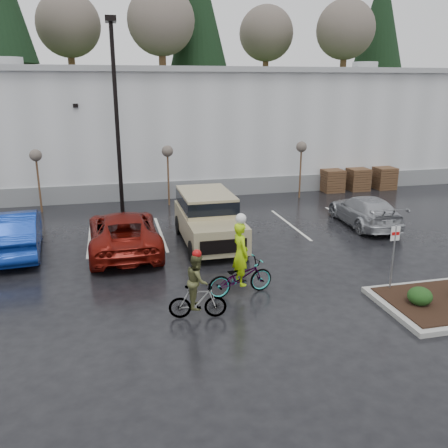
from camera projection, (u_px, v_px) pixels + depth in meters
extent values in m
plane|color=black|center=(276.00, 308.00, 13.80)|extent=(120.00, 120.00, 0.00)
cube|color=silver|center=(173.00, 125.00, 33.31)|extent=(60.00, 15.00, 7.00)
cube|color=slate|center=(192.00, 189.00, 27.13)|extent=(60.00, 0.12, 1.00)
cube|color=#999B9E|center=(171.00, 72.00, 32.30)|extent=(60.50, 15.50, 0.30)
cube|color=#23411B|center=(147.00, 113.00, 54.89)|extent=(80.00, 25.00, 6.00)
cylinder|color=black|center=(117.00, 122.00, 22.81)|extent=(0.20, 0.20, 9.00)
cube|color=black|center=(111.00, 19.00, 21.50)|extent=(0.50, 1.00, 0.25)
cylinder|color=#462F1C|center=(39.00, 185.00, 23.73)|extent=(0.10, 0.10, 2.80)
sphere|color=#4F443F|center=(36.00, 155.00, 23.30)|extent=(0.60, 0.60, 0.60)
cylinder|color=#462F1C|center=(168.00, 179.00, 25.18)|extent=(0.10, 0.10, 2.80)
sphere|color=#4F443F|center=(167.00, 151.00, 24.76)|extent=(0.60, 0.60, 0.60)
cylinder|color=#462F1C|center=(300.00, 173.00, 26.86)|extent=(0.10, 0.10, 2.80)
sphere|color=#4F443F|center=(301.00, 147.00, 26.43)|extent=(0.60, 0.60, 0.60)
cube|color=#462F1C|center=(332.00, 181.00, 28.56)|extent=(1.20, 1.20, 1.35)
cube|color=#462F1C|center=(358.00, 179.00, 28.94)|extent=(1.20, 1.20, 1.35)
cube|color=#462F1C|center=(384.00, 178.00, 29.34)|extent=(1.20, 1.20, 1.35)
ellipsoid|color=#163412|center=(420.00, 296.00, 13.64)|extent=(0.70, 0.70, 0.52)
cylinder|color=gray|center=(393.00, 260.00, 14.52)|extent=(0.05, 0.05, 2.20)
cube|color=white|center=(395.00, 234.00, 14.28)|extent=(0.30, 0.02, 0.45)
cube|color=red|center=(396.00, 234.00, 14.27)|extent=(0.26, 0.02, 0.10)
imported|color=navy|center=(15.00, 232.00, 18.09)|extent=(2.28, 5.27, 1.69)
imported|color=#6A0F09|center=(124.00, 232.00, 18.35)|extent=(2.69, 5.66, 1.56)
imported|color=#A5A8AD|center=(364.00, 211.00, 21.74)|extent=(2.19, 4.83, 1.37)
imported|color=#3F3F44|center=(240.00, 277.00, 14.59)|extent=(2.24, 1.12, 1.13)
imported|color=#9ED30B|center=(241.00, 254.00, 14.37)|extent=(0.59, 0.79, 1.97)
sphere|color=silver|center=(241.00, 219.00, 14.06)|extent=(0.33, 0.33, 0.33)
imported|color=#3F3F44|center=(198.00, 302.00, 13.13)|extent=(1.61, 0.70, 0.97)
imported|color=#484A27|center=(197.00, 281.00, 12.95)|extent=(0.52, 0.80, 1.53)
sphere|color=#990C0C|center=(197.00, 254.00, 12.73)|extent=(0.25, 0.25, 0.25)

